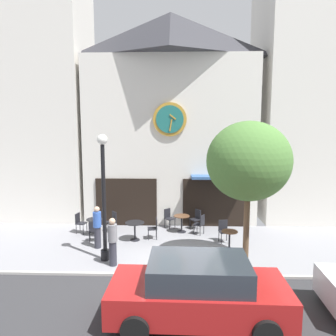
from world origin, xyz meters
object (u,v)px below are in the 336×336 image
(cafe_table_leftmost, at_px, (95,224))
(pedestrian_blue, at_px, (97,227))
(cafe_chair_under_awning, at_px, (154,227))
(pedestrian_grey, at_px, (113,241))
(cafe_chair_near_tree, at_px, (224,229))
(cafe_chair_near_lamp, at_px, (200,223))
(parked_car_red, at_px, (198,290))
(street_lamp, at_px, (104,198))
(cafe_chair_by_entrance, at_px, (80,221))
(street_tree, at_px, (249,162))
(cafe_chair_facing_street, at_px, (169,217))
(cafe_table_center, at_px, (135,227))
(cafe_chair_mid_row, at_px, (196,218))
(cafe_table_center_left, at_px, (182,220))
(cafe_table_near_door, at_px, (229,237))
(cafe_chair_corner, at_px, (94,230))
(cafe_chair_curbside, at_px, (112,220))

(cafe_table_leftmost, xyz_separation_m, pedestrian_blue, (0.51, -1.44, 0.35))
(cafe_chair_under_awning, height_order, pedestrian_grey, pedestrian_grey)
(cafe_table_leftmost, relative_size, cafe_chair_near_tree, 0.81)
(pedestrian_blue, bearing_deg, pedestrian_grey, -58.58)
(cafe_chair_near_lamp, relative_size, parked_car_red, 0.21)
(street_lamp, distance_m, cafe_chair_by_entrance, 3.77)
(street_tree, distance_m, cafe_chair_under_awning, 5.14)
(pedestrian_blue, bearing_deg, cafe_chair_facing_street, 43.61)
(cafe_table_center, relative_size, pedestrian_blue, 0.48)
(cafe_chair_mid_row, height_order, parked_car_red, parked_car_red)
(cafe_chair_near_tree, height_order, parked_car_red, parked_car_red)
(cafe_table_center_left, height_order, cafe_table_near_door, cafe_table_center_left)
(cafe_chair_by_entrance, height_order, pedestrian_blue, pedestrian_blue)
(street_lamp, bearing_deg, cafe_chair_facing_street, 59.62)
(cafe_chair_near_tree, distance_m, cafe_chair_facing_street, 2.93)
(cafe_chair_by_entrance, xyz_separation_m, pedestrian_blue, (1.27, -1.71, 0.33))
(street_lamp, relative_size, pedestrian_grey, 2.69)
(cafe_table_leftmost, distance_m, cafe_chair_near_lamp, 4.67)
(cafe_chair_near_lamp, bearing_deg, cafe_table_center_left, 159.50)
(cafe_chair_near_lamp, relative_size, cafe_chair_under_awning, 1.00)
(cafe_chair_corner, bearing_deg, pedestrian_blue, -61.64)
(street_lamp, distance_m, cafe_chair_near_lamp, 4.84)
(cafe_chair_facing_street, bearing_deg, cafe_chair_under_awning, -110.35)
(cafe_chair_curbside, height_order, cafe_chair_by_entrance, same)
(cafe_table_center, distance_m, cafe_chair_by_entrance, 2.75)
(street_lamp, height_order, cafe_chair_mid_row, street_lamp)
(cafe_chair_mid_row, xyz_separation_m, parked_car_red, (-0.37, -6.91, 0.23))
(cafe_chair_curbside, bearing_deg, cafe_chair_near_lamp, -4.92)
(cafe_chair_by_entrance, bearing_deg, cafe_chair_corner, -49.57)
(cafe_table_near_door, bearing_deg, cafe_chair_near_tree, 96.50)
(cafe_chair_corner, xyz_separation_m, cafe_chair_under_awning, (2.48, 0.47, 0.00))
(cafe_table_center_left, relative_size, pedestrian_grey, 0.46)
(cafe_table_near_door, height_order, cafe_chair_curbside, cafe_chair_curbside)
(cafe_chair_near_lamp, xyz_separation_m, pedestrian_grey, (-3.22, -3.17, 0.33))
(cafe_chair_mid_row, distance_m, cafe_chair_by_entrance, 5.35)
(cafe_table_near_door, bearing_deg, cafe_chair_mid_row, 114.15)
(cafe_chair_by_entrance, bearing_deg, cafe_table_center_left, 3.08)
(cafe_chair_mid_row, relative_size, pedestrian_grey, 0.54)
(cafe_table_leftmost, bearing_deg, street_tree, -25.21)
(cafe_chair_facing_street, bearing_deg, cafe_chair_mid_row, -5.01)
(street_lamp, relative_size, cafe_chair_mid_row, 4.98)
(street_lamp, relative_size, cafe_chair_near_tree, 4.98)
(cafe_table_center, height_order, pedestrian_blue, pedestrian_blue)
(cafe_chair_facing_street, bearing_deg, cafe_table_leftmost, -160.36)
(cafe_chair_curbside, xyz_separation_m, pedestrian_blue, (-0.16, -1.99, 0.33))
(cafe_chair_under_awning, bearing_deg, cafe_chair_facing_street, 69.65)
(street_lamp, height_order, cafe_chair_facing_street, street_lamp)
(cafe_chair_facing_street, bearing_deg, parked_car_red, -82.36)
(cafe_table_center, bearing_deg, cafe_chair_facing_street, 51.58)
(street_tree, xyz_separation_m, cafe_table_center, (-4.13, 2.25, -3.02))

